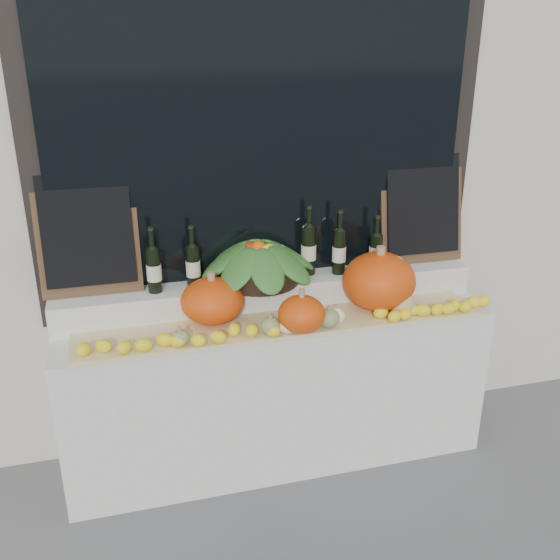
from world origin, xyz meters
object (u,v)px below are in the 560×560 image
at_px(wine_bottle_tall, 309,249).
at_px(pumpkin_left, 212,301).
at_px(butternut_squash, 400,290).
at_px(pumpkin_right, 379,281).
at_px(produce_bowl, 259,261).

bearing_deg(wine_bottle_tall, pumpkin_left, -161.14).
bearing_deg(butternut_squash, wine_bottle_tall, 140.90).
relative_size(pumpkin_left, butternut_squash, 1.12).
xyz_separation_m(pumpkin_right, produce_bowl, (-0.61, 0.22, 0.09)).
height_order(pumpkin_left, wine_bottle_tall, wine_bottle_tall).
relative_size(pumpkin_left, wine_bottle_tall, 0.84).
bearing_deg(butternut_squash, pumpkin_left, 172.27).
bearing_deg(butternut_squash, pumpkin_right, 138.79).
bearing_deg(pumpkin_right, pumpkin_left, 176.39).
xyz_separation_m(pumpkin_right, wine_bottle_tall, (-0.32, 0.25, 0.12)).
bearing_deg(pumpkin_left, butternut_squash, -7.73).
xyz_separation_m(produce_bowl, wine_bottle_tall, (0.29, 0.04, 0.03)).
relative_size(pumpkin_right, butternut_squash, 1.35).
xyz_separation_m(pumpkin_left, butternut_squash, (0.98, -0.13, 0.01)).
height_order(pumpkin_right, produce_bowl, produce_bowl).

